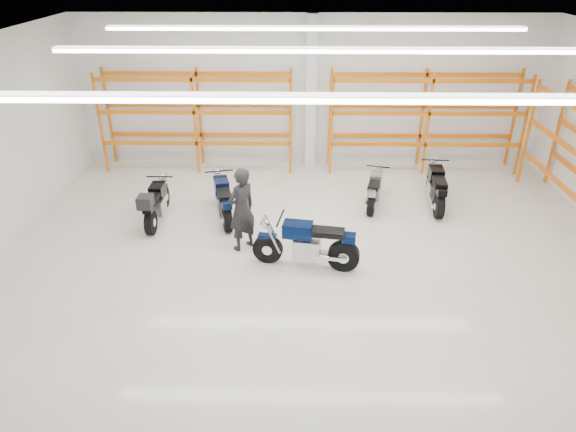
{
  "coord_description": "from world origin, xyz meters",
  "views": [
    {
      "loc": [
        -0.42,
        -9.44,
        6.07
      ],
      "look_at": [
        -0.6,
        0.5,
        0.89
      ],
      "focal_mm": 32.0,
      "sensor_mm": 36.0,
      "label": 1
    }
  ],
  "objects_px": {
    "motorcycle_back_c": "(374,191)",
    "structural_column": "(311,94)",
    "motorcycle_back_a": "(155,204)",
    "motorcycle_back_d": "(436,188)",
    "standing_man": "(242,209)",
    "motorcycle_back_b": "(223,200)",
    "motorcycle_main": "(310,245)"
  },
  "relations": [
    {
      "from": "motorcycle_back_c",
      "to": "structural_column",
      "type": "height_order",
      "value": "structural_column"
    },
    {
      "from": "motorcycle_back_a",
      "to": "motorcycle_back_d",
      "type": "distance_m",
      "value": 7.21
    },
    {
      "from": "motorcycle_back_a",
      "to": "standing_man",
      "type": "height_order",
      "value": "standing_man"
    },
    {
      "from": "motorcycle_back_c",
      "to": "motorcycle_back_a",
      "type": "bearing_deg",
      "value": -168.78
    },
    {
      "from": "motorcycle_back_c",
      "to": "motorcycle_back_d",
      "type": "relative_size",
      "value": 0.84
    },
    {
      "from": "motorcycle_back_a",
      "to": "motorcycle_back_b",
      "type": "distance_m",
      "value": 1.66
    },
    {
      "from": "motorcycle_back_b",
      "to": "standing_man",
      "type": "bearing_deg",
      "value": -66.6
    },
    {
      "from": "motorcycle_main",
      "to": "motorcycle_back_c",
      "type": "bearing_deg",
      "value": 59.8
    },
    {
      "from": "standing_man",
      "to": "motorcycle_back_d",
      "type": "bearing_deg",
      "value": 160.27
    },
    {
      "from": "motorcycle_back_a",
      "to": "standing_man",
      "type": "xyz_separation_m",
      "value": [
        2.26,
        -1.15,
        0.46
      ]
    },
    {
      "from": "motorcycle_main",
      "to": "structural_column",
      "type": "xyz_separation_m",
      "value": [
        0.11,
        5.94,
        1.72
      ]
    },
    {
      "from": "motorcycle_back_d",
      "to": "motorcycle_back_c",
      "type": "bearing_deg",
      "value": -179.96
    },
    {
      "from": "motorcycle_back_b",
      "to": "structural_column",
      "type": "bearing_deg",
      "value": 59.03
    },
    {
      "from": "motorcycle_back_b",
      "to": "motorcycle_back_c",
      "type": "bearing_deg",
      "value": 11.71
    },
    {
      "from": "motorcycle_back_c",
      "to": "standing_man",
      "type": "distance_m",
      "value": 3.99
    },
    {
      "from": "standing_man",
      "to": "structural_column",
      "type": "height_order",
      "value": "structural_column"
    },
    {
      "from": "motorcycle_main",
      "to": "motorcycle_back_b",
      "type": "height_order",
      "value": "motorcycle_main"
    },
    {
      "from": "motorcycle_back_c",
      "to": "standing_man",
      "type": "xyz_separation_m",
      "value": [
        -3.26,
        -2.24,
        0.54
      ]
    },
    {
      "from": "motorcycle_back_a",
      "to": "standing_man",
      "type": "bearing_deg",
      "value": -26.94
    },
    {
      "from": "motorcycle_back_a",
      "to": "motorcycle_back_d",
      "type": "relative_size",
      "value": 0.95
    },
    {
      "from": "motorcycle_back_d",
      "to": "structural_column",
      "type": "distance_m",
      "value": 4.71
    },
    {
      "from": "motorcycle_back_b",
      "to": "motorcycle_back_c",
      "type": "relative_size",
      "value": 1.15
    },
    {
      "from": "motorcycle_back_b",
      "to": "motorcycle_back_d",
      "type": "bearing_deg",
      "value": 8.35
    },
    {
      "from": "motorcycle_back_c",
      "to": "motorcycle_main",
      "type": "bearing_deg",
      "value": -120.2
    },
    {
      "from": "motorcycle_back_b",
      "to": "standing_man",
      "type": "xyz_separation_m",
      "value": [
        0.62,
        -1.44,
        0.48
      ]
    },
    {
      "from": "motorcycle_main",
      "to": "motorcycle_back_c",
      "type": "relative_size",
      "value": 1.25
    },
    {
      "from": "motorcycle_back_d",
      "to": "motorcycle_back_a",
      "type": "bearing_deg",
      "value": -171.26
    },
    {
      "from": "motorcycle_main",
      "to": "motorcycle_back_d",
      "type": "bearing_deg",
      "value": 41.83
    },
    {
      "from": "motorcycle_back_d",
      "to": "motorcycle_back_b",
      "type": "bearing_deg",
      "value": -171.65
    },
    {
      "from": "motorcycle_main",
      "to": "structural_column",
      "type": "relative_size",
      "value": 0.51
    },
    {
      "from": "standing_man",
      "to": "structural_column",
      "type": "bearing_deg",
      "value": -151.86
    },
    {
      "from": "motorcycle_back_d",
      "to": "standing_man",
      "type": "relative_size",
      "value": 1.13
    }
  ]
}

